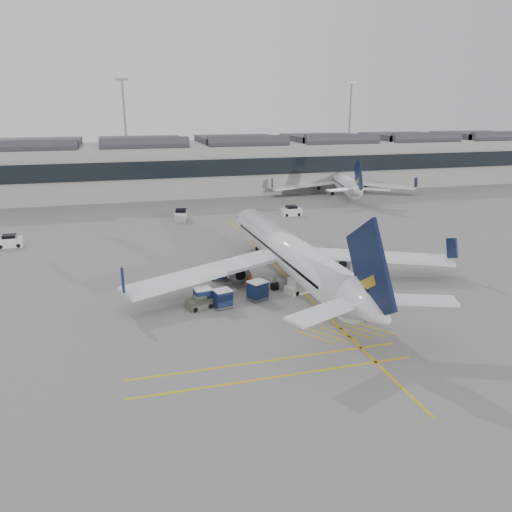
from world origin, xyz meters
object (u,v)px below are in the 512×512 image
object	(u,v)px
airliner_main	(291,254)
baggage_cart_a	(220,272)
ramp_agent_a	(251,280)
ramp_agent_b	(247,284)
belt_loader	(303,286)
pushback_tug	(199,303)

from	to	relation	value
airliner_main	baggage_cart_a	distance (m)	8.49
airliner_main	ramp_agent_a	distance (m)	5.49
airliner_main	ramp_agent_b	bearing A→B (deg)	-167.51
baggage_cart_a	belt_loader	bearing A→B (deg)	-15.56
ramp_agent_a	ramp_agent_b	distance (m)	1.01
airliner_main	belt_loader	distance (m)	4.10
baggage_cart_a	ramp_agent_b	distance (m)	4.78
airliner_main	belt_loader	xyz separation A→B (m)	(0.29, -3.12, -2.65)
belt_loader	airliner_main	bearing A→B (deg)	76.89
belt_loader	ramp_agent_b	distance (m)	6.11
belt_loader	ramp_agent_b	xyz separation A→B (m)	(-5.85, 1.74, 0.19)
belt_loader	baggage_cart_a	size ratio (longest dim) A/B	2.56
ramp_agent_b	airliner_main	bearing A→B (deg)	155.03
ramp_agent_a	airliner_main	bearing A→B (deg)	-33.03
belt_loader	ramp_agent_b	size ratio (longest dim) A/B	3.29
airliner_main	pushback_tug	bearing A→B (deg)	-158.06
ramp_agent_a	baggage_cart_a	bearing A→B (deg)	87.19
ramp_agent_a	pushback_tug	world-z (taller)	ramp_agent_a
ramp_agent_a	pushback_tug	size ratio (longest dim) A/B	0.65
baggage_cart_a	pushback_tug	distance (m)	8.66
belt_loader	baggage_cart_a	world-z (taller)	belt_loader
airliner_main	ramp_agent_b	xyz separation A→B (m)	(-5.56, -1.39, -2.46)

